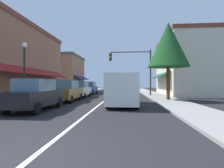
{
  "coord_description": "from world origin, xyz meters",
  "views": [
    {
      "loc": [
        1.92,
        -3.23,
        1.52
      ],
      "look_at": [
        0.41,
        15.06,
        1.46
      ],
      "focal_mm": 27.58,
      "sensor_mm": 36.0,
      "label": 1
    }
  ],
  "objects_px": {
    "parked_car_nearest_left": "(36,95)",
    "tree_right_near": "(168,45)",
    "street_lamp_left_near": "(24,62)",
    "traffic_signal_mast_arm": "(136,64)",
    "parked_car_far_left": "(89,88)",
    "parked_car_second_left": "(67,91)",
    "van_in_lane": "(123,89)",
    "parked_car_third_left": "(80,89)"
  },
  "relations": [
    {
      "from": "parked_car_nearest_left",
      "to": "tree_right_near",
      "type": "xyz_separation_m",
      "value": [
        8.74,
        6.12,
        4.04
      ]
    },
    {
      "from": "tree_right_near",
      "to": "street_lamp_left_near",
      "type": "bearing_deg",
      "value": -158.2
    },
    {
      "from": "street_lamp_left_near",
      "to": "parked_car_nearest_left",
      "type": "bearing_deg",
      "value": -45.55
    },
    {
      "from": "traffic_signal_mast_arm",
      "to": "tree_right_near",
      "type": "xyz_separation_m",
      "value": [
        2.53,
        -5.28,
        1.12
      ]
    },
    {
      "from": "parked_car_far_left",
      "to": "tree_right_near",
      "type": "xyz_separation_m",
      "value": [
        8.83,
        -8.3,
        4.04
      ]
    },
    {
      "from": "parked_car_second_left",
      "to": "van_in_lane",
      "type": "height_order",
      "value": "van_in_lane"
    },
    {
      "from": "parked_car_far_left",
      "to": "traffic_signal_mast_arm",
      "type": "relative_size",
      "value": 0.74
    },
    {
      "from": "parked_car_nearest_left",
      "to": "tree_right_near",
      "type": "bearing_deg",
      "value": 36.23
    },
    {
      "from": "parked_car_third_left",
      "to": "tree_right_near",
      "type": "height_order",
      "value": "tree_right_near"
    },
    {
      "from": "parked_car_nearest_left",
      "to": "tree_right_near",
      "type": "distance_m",
      "value": 11.41
    },
    {
      "from": "van_in_lane",
      "to": "street_lamp_left_near",
      "type": "height_order",
      "value": "street_lamp_left_near"
    },
    {
      "from": "parked_car_third_left",
      "to": "van_in_lane",
      "type": "bearing_deg",
      "value": -53.69
    },
    {
      "from": "parked_car_far_left",
      "to": "street_lamp_left_near",
      "type": "distance_m",
      "value": 12.83
    },
    {
      "from": "parked_car_second_left",
      "to": "parked_car_far_left",
      "type": "xyz_separation_m",
      "value": [
        -0.19,
        9.69,
        0.0
      ]
    },
    {
      "from": "van_in_lane",
      "to": "parked_car_far_left",
      "type": "bearing_deg",
      "value": 113.19
    },
    {
      "from": "van_in_lane",
      "to": "parked_car_second_left",
      "type": "bearing_deg",
      "value": 156.59
    },
    {
      "from": "van_in_lane",
      "to": "street_lamp_left_near",
      "type": "xyz_separation_m",
      "value": [
        -6.69,
        -0.75,
        1.81
      ]
    },
    {
      "from": "parked_car_third_left",
      "to": "parked_car_far_left",
      "type": "relative_size",
      "value": 1.0
    },
    {
      "from": "parked_car_third_left",
      "to": "parked_car_far_left",
      "type": "distance_m",
      "value": 5.27
    },
    {
      "from": "van_in_lane",
      "to": "tree_right_near",
      "type": "xyz_separation_m",
      "value": [
        3.9,
        3.49,
        3.77
      ]
    },
    {
      "from": "tree_right_near",
      "to": "van_in_lane",
      "type": "bearing_deg",
      "value": -138.22
    },
    {
      "from": "parked_car_second_left",
      "to": "parked_car_far_left",
      "type": "relative_size",
      "value": 1.0
    },
    {
      "from": "parked_car_nearest_left",
      "to": "parked_car_far_left",
      "type": "xyz_separation_m",
      "value": [
        -0.1,
        14.43,
        0.0
      ]
    },
    {
      "from": "van_in_lane",
      "to": "street_lamp_left_near",
      "type": "bearing_deg",
      "value": -173.11
    },
    {
      "from": "parked_car_far_left",
      "to": "van_in_lane",
      "type": "height_order",
      "value": "van_in_lane"
    },
    {
      "from": "street_lamp_left_near",
      "to": "van_in_lane",
      "type": "bearing_deg",
      "value": 6.38
    },
    {
      "from": "parked_car_second_left",
      "to": "street_lamp_left_near",
      "type": "height_order",
      "value": "street_lamp_left_near"
    },
    {
      "from": "parked_car_far_left",
      "to": "street_lamp_left_near",
      "type": "xyz_separation_m",
      "value": [
        -1.76,
        -12.54,
        2.08
      ]
    },
    {
      "from": "parked_car_third_left",
      "to": "tree_right_near",
      "type": "xyz_separation_m",
      "value": [
        8.72,
        -3.03,
        4.04
      ]
    },
    {
      "from": "parked_car_far_left",
      "to": "traffic_signal_mast_arm",
      "type": "distance_m",
      "value": 7.58
    },
    {
      "from": "traffic_signal_mast_arm",
      "to": "street_lamp_left_near",
      "type": "relative_size",
      "value": 1.28
    },
    {
      "from": "van_in_lane",
      "to": "street_lamp_left_near",
      "type": "relative_size",
      "value": 1.2
    },
    {
      "from": "parked_car_far_left",
      "to": "van_in_lane",
      "type": "bearing_deg",
      "value": -67.31
    },
    {
      "from": "parked_car_third_left",
      "to": "traffic_signal_mast_arm",
      "type": "height_order",
      "value": "traffic_signal_mast_arm"
    },
    {
      "from": "van_in_lane",
      "to": "traffic_signal_mast_arm",
      "type": "bearing_deg",
      "value": 81.57
    },
    {
      "from": "parked_car_third_left",
      "to": "street_lamp_left_near",
      "type": "xyz_separation_m",
      "value": [
        -1.87,
        -7.27,
        2.08
      ]
    },
    {
      "from": "parked_car_far_left",
      "to": "parked_car_second_left",
      "type": "bearing_deg",
      "value": -88.87
    },
    {
      "from": "parked_car_third_left",
      "to": "van_in_lane",
      "type": "distance_m",
      "value": 8.11
    },
    {
      "from": "van_in_lane",
      "to": "street_lamp_left_near",
      "type": "distance_m",
      "value": 6.97
    },
    {
      "from": "parked_car_nearest_left",
      "to": "parked_car_far_left",
      "type": "height_order",
      "value": "same"
    },
    {
      "from": "parked_car_nearest_left",
      "to": "parked_car_second_left",
      "type": "relative_size",
      "value": 1.0
    },
    {
      "from": "parked_car_nearest_left",
      "to": "street_lamp_left_near",
      "type": "relative_size",
      "value": 0.95
    }
  ]
}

